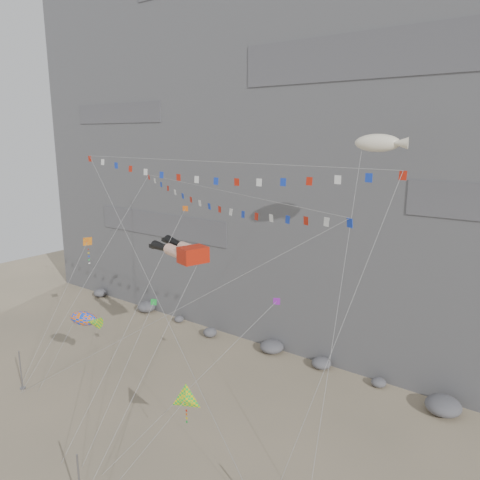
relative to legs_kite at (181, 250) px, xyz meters
The scene contains 14 objects.
ground 14.76m from the legs_kite, 67.53° to the right, with size 120.00×120.00×0.00m, color tan.
cliff 28.88m from the legs_kite, 84.94° to the left, with size 80.00×28.00×50.00m, color slate.
talus_boulders 17.31m from the legs_kite, 78.40° to the left, with size 60.00×3.00×1.20m, color slate, non-canonical shape.
anchor_pole_left 19.07m from the legs_kite, 143.74° to the right, with size 0.12×0.12×3.82m, color slate.
legs_kite is the anchor object (origin of this frame).
flag_banner_upper 6.06m from the legs_kite, 59.68° to the left, with size 31.20×19.03×25.90m.
flag_banner_lower 8.66m from the legs_kite, 11.80° to the right, with size 30.82×8.39×25.05m.
harlequin_kite 10.36m from the legs_kite, 166.87° to the right, with size 3.54×7.57×15.03m.
fish_windsock 10.38m from the legs_kite, 134.87° to the right, with size 6.53×3.61×9.10m.
delta_kite 13.85m from the legs_kite, 45.65° to the right, with size 4.26×5.49×8.30m.
blimp_windsock 18.41m from the legs_kite, 25.07° to the left, with size 4.44×14.56×26.35m.
small_kite_a 3.63m from the legs_kite, 126.99° to the left, with size 1.84×15.57×22.41m.
small_kite_b 11.62m from the legs_kite, 12.66° to the right, with size 8.80×10.00×17.22m.
small_kite_c 6.60m from the legs_kite, 68.41° to the right, with size 1.40×7.30×12.64m.
Camera 1 is at (25.43, -22.96, 23.25)m, focal length 35.00 mm.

